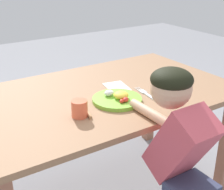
# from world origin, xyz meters

# --- Properties ---
(dining_table) EXTENTS (1.41, 0.86, 0.66)m
(dining_table) POSITION_xyz_m (0.00, 0.00, 0.57)
(dining_table) COLOR #9C7150
(dining_table) RESTS_ON ground_plane
(plate) EXTENTS (0.24, 0.24, 0.05)m
(plate) POSITION_xyz_m (-0.00, -0.15, 0.68)
(plate) COLOR #7FCB3C
(plate) RESTS_ON dining_table
(fork) EXTENTS (0.05, 0.21, 0.01)m
(fork) POSITION_xyz_m (0.17, -0.16, 0.67)
(fork) COLOR silver
(fork) RESTS_ON dining_table
(spoon) EXTENTS (0.08, 0.19, 0.02)m
(spoon) POSITION_xyz_m (-0.17, -0.12, 0.67)
(spoon) COLOR tan
(spoon) RESTS_ON dining_table
(drinking_cup) EXTENTS (0.07, 0.07, 0.08)m
(drinking_cup) POSITION_xyz_m (-0.23, -0.19, 0.70)
(drinking_cup) COLOR #EE6845
(drinking_cup) RESTS_ON dining_table
(person) EXTENTS (0.18, 0.47, 0.92)m
(person) POSITION_xyz_m (0.02, -0.58, 0.51)
(person) COLOR #363C5A
(person) RESTS_ON ground_plane
(napkin) EXTENTS (0.14, 0.17, 0.00)m
(napkin) POSITION_xyz_m (0.10, 0.01, 0.66)
(napkin) COLOR white
(napkin) RESTS_ON dining_table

